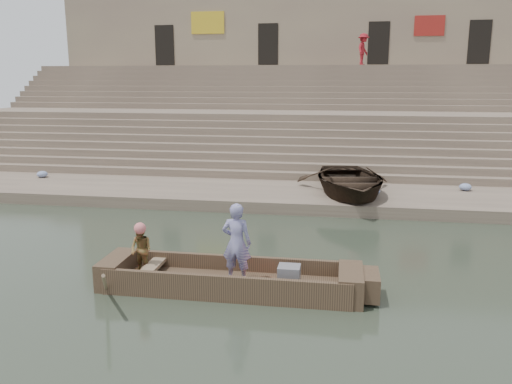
% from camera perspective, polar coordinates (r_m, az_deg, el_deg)
% --- Properties ---
extents(ground, '(120.00, 120.00, 0.00)m').
position_cam_1_polar(ground, '(11.89, -5.51, -9.70)').
color(ground, '#262F23').
rests_on(ground, ground).
extents(lower_landing, '(32.00, 4.00, 0.40)m').
position_cam_1_polar(lower_landing, '(19.33, 0.50, -0.34)').
color(lower_landing, '#806F5C').
rests_on(lower_landing, ground).
extents(mid_landing, '(32.00, 3.00, 2.80)m').
position_cam_1_polar(mid_landing, '(26.47, 3.01, 5.73)').
color(mid_landing, '#806F5C').
rests_on(mid_landing, ground).
extents(upper_landing, '(32.00, 3.00, 5.20)m').
position_cam_1_polar(upper_landing, '(33.31, 4.39, 9.15)').
color(upper_landing, '#806F5C').
rests_on(upper_landing, ground).
extents(ghat_steps, '(32.00, 11.00, 5.20)m').
position_cam_1_polar(ghat_steps, '(28.10, 3.41, 6.93)').
color(ghat_steps, '#806F5C').
rests_on(ghat_steps, ground).
extents(building_wall, '(32.00, 5.07, 11.20)m').
position_cam_1_polar(building_wall, '(37.26, 5.02, 14.09)').
color(building_wall, gray).
rests_on(building_wall, ground).
extents(main_rowboat, '(5.00, 1.30, 0.22)m').
position_cam_1_polar(main_rowboat, '(11.35, -2.91, -10.15)').
color(main_rowboat, brown).
rests_on(main_rowboat, ground).
extents(rowboat_trim, '(6.04, 2.63, 1.77)m').
position_cam_1_polar(rowboat_trim, '(11.23, -1.88, -9.31)').
color(rowboat_trim, brown).
rests_on(rowboat_trim, ground).
extents(standing_man, '(0.66, 0.46, 1.71)m').
position_cam_1_polar(standing_man, '(10.96, -2.14, -5.58)').
color(standing_man, navy).
rests_on(standing_man, main_rowboat).
extents(rowing_man, '(0.65, 0.58, 1.10)m').
position_cam_1_polar(rowing_man, '(11.76, -12.48, -6.20)').
color(rowing_man, '#267326').
rests_on(rowing_man, main_rowboat).
extents(television, '(0.46, 0.42, 0.40)m').
position_cam_1_polar(television, '(11.05, 3.58, -9.07)').
color(television, slate).
rests_on(television, main_rowboat).
extents(beached_rowboat, '(4.18, 5.34, 1.01)m').
position_cam_1_polar(beached_rowboat, '(18.77, 10.17, 1.27)').
color(beached_rowboat, '#2D2116').
rests_on(beached_rowboat, lower_landing).
extents(pedestrian, '(1.04, 1.34, 1.82)m').
position_cam_1_polar(pedestrian, '(32.30, 11.67, 15.07)').
color(pedestrian, maroon).
rests_on(pedestrian, upper_landing).
extents(cloth_bundles, '(19.17, 2.13, 0.26)m').
position_cam_1_polar(cloth_bundles, '(19.40, 12.68, 0.40)').
color(cloth_bundles, '#3F5999').
rests_on(cloth_bundles, lower_landing).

